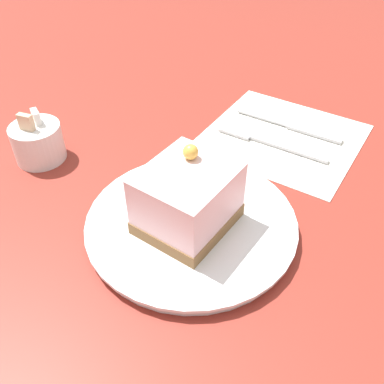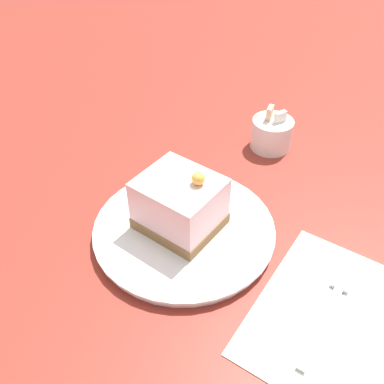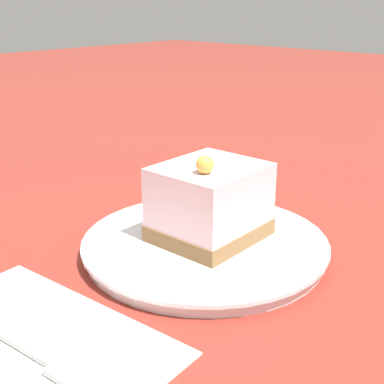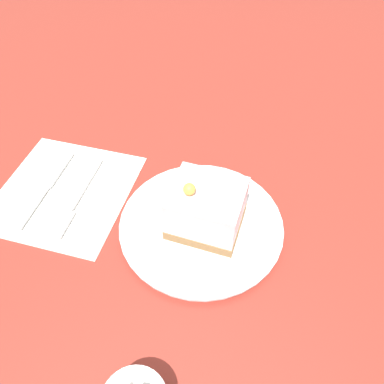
% 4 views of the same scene
% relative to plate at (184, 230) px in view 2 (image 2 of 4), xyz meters
% --- Properties ---
extents(ground_plane, '(4.00, 4.00, 0.00)m').
position_rel_plate_xyz_m(ground_plane, '(-0.01, 0.01, -0.01)').
color(ground_plane, maroon).
extents(plate, '(0.24, 0.24, 0.02)m').
position_rel_plate_xyz_m(plate, '(0.00, 0.00, 0.00)').
color(plate, white).
rests_on(plate, ground_plane).
extents(cake_slice, '(0.10, 0.09, 0.09)m').
position_rel_plate_xyz_m(cake_slice, '(-0.00, -0.00, 0.04)').
color(cake_slice, olive).
rests_on(cake_slice, plate).
extents(napkin, '(0.22, 0.23, 0.00)m').
position_rel_plate_xyz_m(napkin, '(0.23, 0.01, -0.01)').
color(napkin, white).
rests_on(napkin, ground_plane).
extents(fork, '(0.03, 0.17, 0.00)m').
position_rel_plate_xyz_m(fork, '(0.20, 0.02, -0.00)').
color(fork, '#B2B2B7').
rests_on(fork, napkin).
extents(knife, '(0.03, 0.17, 0.00)m').
position_rel_plate_xyz_m(knife, '(0.26, -0.00, -0.00)').
color(knife, '#B2B2B7').
rests_on(knife, napkin).
extents(sugar_bowl, '(0.07, 0.07, 0.07)m').
position_rel_plate_xyz_m(sugar_bowl, '(-0.02, 0.25, 0.02)').
color(sugar_bowl, white).
rests_on(sugar_bowl, ground_plane).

